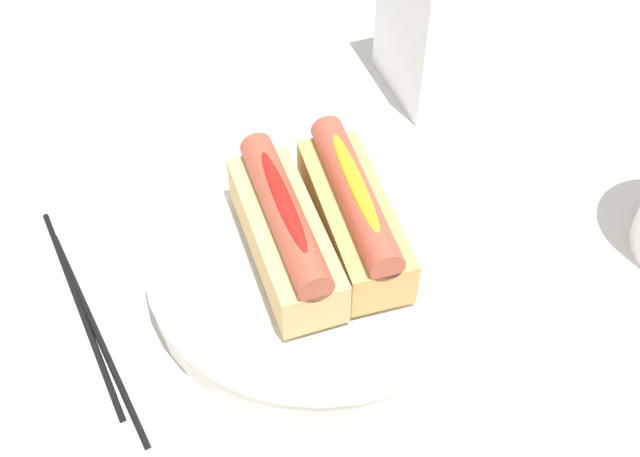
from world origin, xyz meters
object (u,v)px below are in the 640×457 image
object	(u,v)px
hotdog_front	(285,230)
chopstick_far	(80,302)
napkin_box	(420,25)
chopstick_near	(96,330)
hotdog_back	(354,213)
serving_bowl	(320,260)

from	to	relation	value
hotdog_front	chopstick_far	bearing A→B (deg)	-94.59
napkin_box	chopstick_near	world-z (taller)	napkin_box
hotdog_back	napkin_box	world-z (taller)	napkin_box
hotdog_front	hotdog_back	size ratio (longest dim) A/B	1.01
hotdog_front	napkin_box	bearing A→B (deg)	142.62
hotdog_back	hotdog_front	bearing A→B (deg)	-83.42
napkin_box	chopstick_near	distance (m)	0.40
hotdog_back	napkin_box	distance (m)	0.24
chopstick_far	hotdog_back	bearing A→B (deg)	72.77
hotdog_back	chopstick_near	distance (m)	0.22
napkin_box	chopstick_near	xyz separation A→B (m)	(0.24, -0.32, -0.07)
chopstick_near	chopstick_far	bearing A→B (deg)	-175.89
serving_bowl	napkin_box	bearing A→B (deg)	147.03
hotdog_front	chopstick_near	world-z (taller)	hotdog_front
serving_bowl	napkin_box	world-z (taller)	napkin_box
serving_bowl	chopstick_far	distance (m)	0.19
napkin_box	serving_bowl	bearing A→B (deg)	-41.81
serving_bowl	chopstick_near	world-z (taller)	serving_bowl
serving_bowl	hotdog_front	bearing A→B (deg)	-83.42
chopstick_far	serving_bowl	bearing A→B (deg)	71.57
chopstick_near	serving_bowl	bearing A→B (deg)	78.69
chopstick_near	napkin_box	bearing A→B (deg)	108.80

